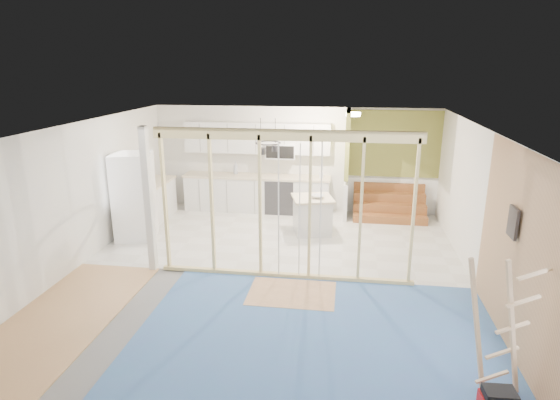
# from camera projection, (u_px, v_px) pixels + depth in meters

# --- Properties ---
(room) EXTENTS (7.01, 8.01, 2.61)m
(room) POSITION_uv_depth(u_px,v_px,m) (267.00, 206.00, 7.86)
(room) COLOR slate
(room) RESTS_ON ground
(floor_overlays) EXTENTS (7.00, 8.00, 0.03)m
(floor_overlays) POSITION_uv_depth(u_px,v_px,m) (272.00, 275.00, 8.27)
(floor_overlays) COLOR silver
(floor_overlays) RESTS_ON room
(stud_frame) EXTENTS (4.66, 0.14, 2.60)m
(stud_frame) POSITION_uv_depth(u_px,v_px,m) (254.00, 189.00, 7.81)
(stud_frame) COLOR #F0DC92
(stud_frame) RESTS_ON room
(base_cabinets) EXTENTS (4.45, 2.24, 0.93)m
(base_cabinets) POSITION_uv_depth(u_px,v_px,m) (226.00, 196.00, 11.50)
(base_cabinets) COLOR silver
(base_cabinets) RESTS_ON room
(upper_cabinets) EXTENTS (3.60, 0.41, 0.85)m
(upper_cabinets) POSITION_uv_depth(u_px,v_px,m) (259.00, 139.00, 11.45)
(upper_cabinets) COLOR silver
(upper_cabinets) RESTS_ON room
(green_partition) EXTENTS (2.25, 1.51, 2.60)m
(green_partition) POSITION_uv_depth(u_px,v_px,m) (377.00, 179.00, 11.15)
(green_partition) COLOR olive
(green_partition) RESTS_ON room
(pot_rack) EXTENTS (0.52, 0.52, 0.72)m
(pot_rack) POSITION_uv_depth(u_px,v_px,m) (268.00, 146.00, 9.50)
(pot_rack) COLOR black
(pot_rack) RESTS_ON room
(sheathing_panel) EXTENTS (0.02, 4.00, 2.60)m
(sheathing_panel) POSITION_uv_depth(u_px,v_px,m) (530.00, 267.00, 5.48)
(sheathing_panel) COLOR tan
(sheathing_panel) RESTS_ON room
(electrical_panel) EXTENTS (0.04, 0.30, 0.40)m
(electrical_panel) POSITION_uv_depth(u_px,v_px,m) (513.00, 222.00, 5.96)
(electrical_panel) COLOR #343439
(electrical_panel) RESTS_ON room
(ceiling_light) EXTENTS (0.32, 0.32, 0.08)m
(ceiling_light) POSITION_uv_depth(u_px,v_px,m) (353.00, 114.00, 10.17)
(ceiling_light) COLOR #FFEABF
(ceiling_light) RESTS_ON room
(fridge) EXTENTS (0.98, 0.95, 1.84)m
(fridge) POSITION_uv_depth(u_px,v_px,m) (135.00, 197.00, 9.76)
(fridge) COLOR white
(fridge) RESTS_ON room
(island) EXTENTS (1.02, 1.02, 0.82)m
(island) POSITION_uv_depth(u_px,v_px,m) (312.00, 216.00, 10.21)
(island) COLOR silver
(island) RESTS_ON room
(bowl) EXTENTS (0.28, 0.28, 0.07)m
(bowl) POSITION_uv_depth(u_px,v_px,m) (318.00, 196.00, 10.04)
(bowl) COLOR beige
(bowl) RESTS_ON island
(soap_bottle_a) EXTENTS (0.16, 0.16, 0.32)m
(soap_bottle_a) POSITION_uv_depth(u_px,v_px,m) (236.00, 168.00, 11.73)
(soap_bottle_a) COLOR #9DA3B0
(soap_bottle_a) RESTS_ON base_cabinets
(soap_bottle_b) EXTENTS (0.10, 0.10, 0.20)m
(soap_bottle_b) POSITION_uv_depth(u_px,v_px,m) (321.00, 174.00, 11.32)
(soap_bottle_b) COLOR white
(soap_bottle_b) RESTS_ON base_cabinets
(ladder) EXTENTS (0.88, 0.17, 1.66)m
(ladder) POSITION_uv_depth(u_px,v_px,m) (499.00, 328.00, 5.05)
(ladder) COLOR #D5B182
(ladder) RESTS_ON room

